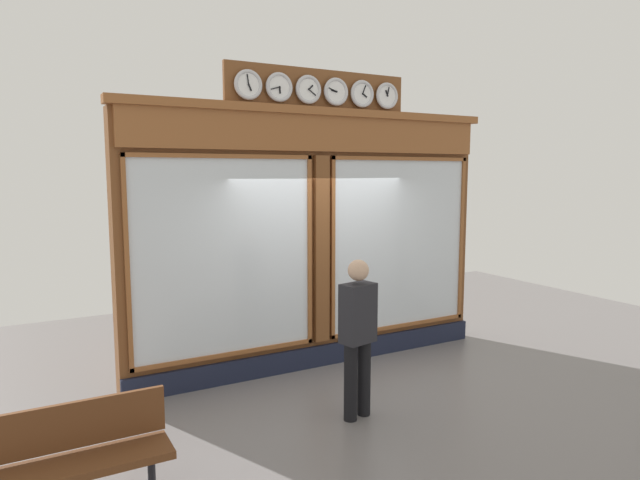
# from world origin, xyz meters

# --- Properties ---
(ground_plane) EXTENTS (14.00, 14.00, 0.00)m
(ground_plane) POSITION_xyz_m (0.00, 2.80, 0.00)
(ground_plane) COLOR slate
(shop_facade) EXTENTS (5.21, 0.42, 3.87)m
(shop_facade) POSITION_xyz_m (-0.00, -0.12, 1.73)
(shop_facade) COLOR brown
(shop_facade) RESTS_ON ground_plane
(pedestrian) EXTENTS (0.40, 0.29, 1.69)m
(pedestrian) POSITION_xyz_m (0.42, 1.57, 0.93)
(pedestrian) COLOR black
(pedestrian) RESTS_ON ground_plane
(street_bench) EXTENTS (1.40, 0.40, 0.87)m
(street_bench) POSITION_xyz_m (3.20, 2.02, 0.52)
(street_bench) COLOR #5B3319
(street_bench) RESTS_ON ground_plane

